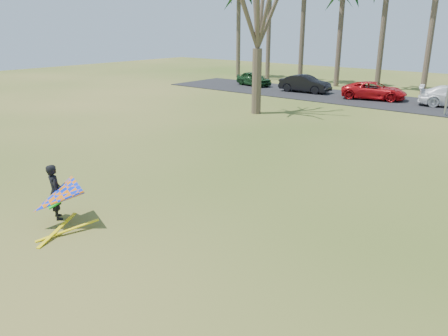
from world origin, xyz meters
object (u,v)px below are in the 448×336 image
Objects in this scene: bare_tree_left at (258,3)px; car_2 at (374,91)px; car_0 at (254,79)px; kite_flyer at (56,197)px; car_1 at (305,84)px.

bare_tree_left is 1.99× the size of car_2.
kite_flyer reaches higher than car_0.
car_0 is 31.58m from kite_flyer.
bare_tree_left is 12.11m from car_1.
car_0 is 0.79× the size of car_2.
car_1 reaches higher than car_0.
kite_flyer is at bearing 169.75° from car_2.
car_1 is at bearing -83.21° from car_0.
bare_tree_left is at bearing -172.58° from car_1.
bare_tree_left is at bearing 145.67° from car_2.
car_0 is (-8.08, 10.84, -6.20)m from bare_tree_left.
car_2 reaches higher than car_0.
kite_flyer is at bearing -169.12° from car_1.
bare_tree_left reaches higher than car_1.
car_0 is at bearing 79.63° from car_1.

